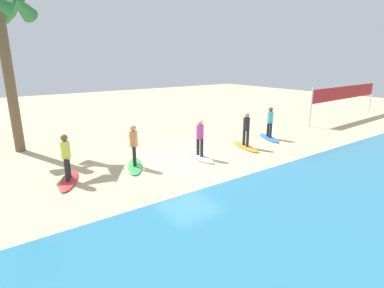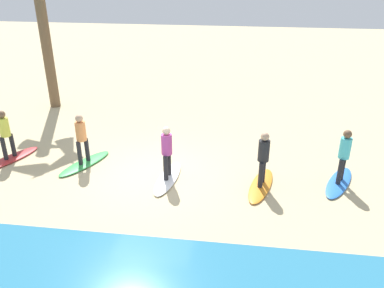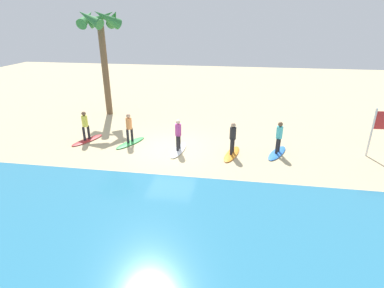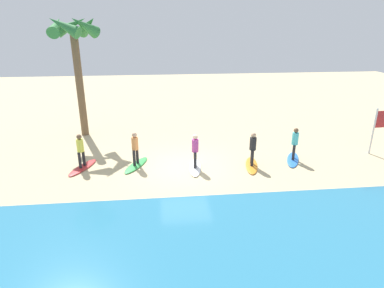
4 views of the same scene
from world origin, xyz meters
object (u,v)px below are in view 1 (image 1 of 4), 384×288
object	(u,v)px
surfer_blue	(270,120)
surfboard_blue	(269,138)
surfboard_green	(135,166)
surfboard_red	(69,180)
surfer_orange	(246,127)
surfer_red	(66,154)
surfboard_white	(200,157)
surfer_white	(200,135)
volleyball_net	(346,94)
surfboard_orange	(245,147)
surfer_green	(134,142)
palm_tree	(0,21)

from	to	relation	value
surfer_blue	surfboard_blue	bearing A→B (deg)	-90.00
surfboard_green	surfboard_red	world-z (taller)	same
surfboard_blue	surfer_orange	size ratio (longest dim) A/B	1.28
surfer_blue	surfer_red	distance (m)	10.50
surfboard_blue	surfboard_white	size ratio (longest dim) A/B	1.00
surfer_white	volleyball_net	distance (m)	14.09
surfer_red	surfer_blue	bearing A→B (deg)	179.24
surfer_white	surfboard_red	size ratio (longest dim) A/B	0.78
surfer_blue	surfer_red	world-z (taller)	same
surfboard_green	surfboard_red	distance (m)	2.56
surfboard_orange	volleyball_net	bearing A→B (deg)	109.20
surfboard_red	volleyball_net	world-z (taller)	volleyball_net
surfer_white	surfer_green	xyz separation A→B (m)	(2.85, -0.58, 0.00)
surfer_blue	surfboard_orange	bearing A→B (deg)	11.88
surfboard_green	surfer_white	bearing A→B (deg)	103.34
surfboard_orange	surfboard_green	bearing A→B (deg)	-83.18
surfer_orange	surfer_red	world-z (taller)	same
surfboard_orange	surfer_orange	distance (m)	0.99
surfer_red	volleyball_net	distance (m)	19.45
surfer_red	surfer_orange	bearing A→B (deg)	175.65
surfboard_green	surfboard_orange	bearing A→B (deg)	108.55
surfboard_red	surfer_red	size ratio (longest dim) A/B	1.28
surfboard_blue	palm_tree	distance (m)	13.79
surfboard_orange	palm_tree	bearing A→B (deg)	-109.60
surfer_white	surfboard_green	size ratio (longest dim) A/B	0.78
surfboard_orange	surfer_green	xyz separation A→B (m)	(5.63, -0.63, 0.99)
surfboard_orange	surfer_orange	xyz separation A→B (m)	(0.00, -0.00, 0.99)
volleyball_net	palm_tree	distance (m)	21.20
surfboard_blue	surfboard_white	bearing A→B (deg)	-61.13
surfboard_blue	surfer_green	bearing A→B (deg)	-67.10
surfer_blue	palm_tree	size ratio (longest dim) A/B	0.23
surfer_white	surfboard_red	distance (m)	5.53
surfer_white	surfer_blue	bearing A→B (deg)	-175.08
surfboard_green	surfer_green	bearing A→B (deg)	24.92
surfboard_green	palm_tree	distance (m)	8.45
surfboard_green	surfer_green	xyz separation A→B (m)	(0.00, 0.00, 0.99)
surfboard_orange	surfboard_white	xyz separation A→B (m)	(2.79, -0.05, 0.00)
surfboard_blue	surfer_blue	size ratio (longest dim) A/B	1.28
surfboard_orange	surfboard_red	distance (m)	8.22
surfer_white	surfer_green	world-z (taller)	same
surfer_blue	surfboard_white	world-z (taller)	surfer_blue
surfboard_orange	surfer_red	distance (m)	8.28
surfer_orange	surfer_red	bearing A→B (deg)	-4.35
surfboard_blue	surfboard_white	distance (m)	5.11
palm_tree	surfer_orange	bearing A→B (deg)	147.20
surfer_blue	surfer_white	size ratio (longest dim) A/B	1.00
surfer_orange	surfboard_white	size ratio (longest dim) A/B	0.78
volleyball_net	surfer_green	bearing A→B (deg)	1.88
surfboard_orange	surfer_white	bearing A→B (deg)	-77.75
surfer_white	volleyball_net	bearing A→B (deg)	-175.37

